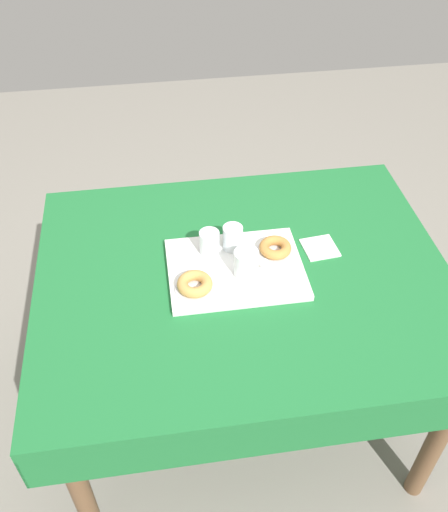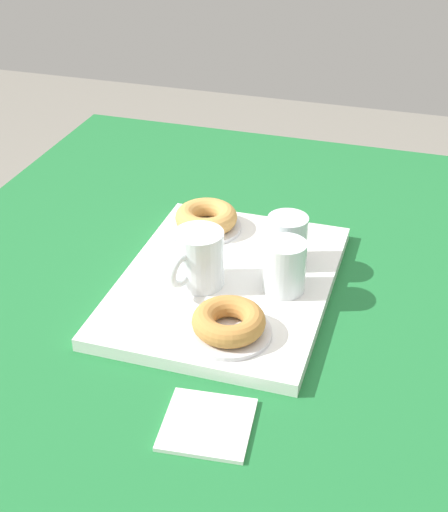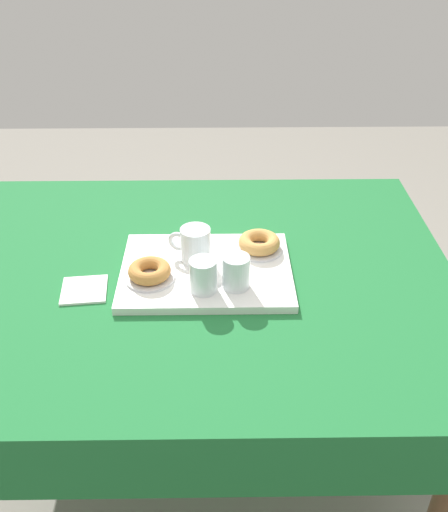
# 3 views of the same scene
# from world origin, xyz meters

# --- Properties ---
(ground_plane) EXTENTS (6.00, 6.00, 0.00)m
(ground_plane) POSITION_xyz_m (0.00, 0.00, 0.00)
(ground_plane) COLOR gray
(dining_table) EXTENTS (1.33, 1.06, 0.77)m
(dining_table) POSITION_xyz_m (0.00, 0.00, 0.68)
(dining_table) COLOR #1E6B33
(dining_table) RESTS_ON ground
(serving_tray) EXTENTS (0.43, 0.33, 0.02)m
(serving_tray) POSITION_xyz_m (0.03, -0.01, 0.78)
(serving_tray) COLOR white
(serving_tray) RESTS_ON dining_table
(tea_mug_left) EXTENTS (0.12, 0.08, 0.09)m
(tea_mug_left) POSITION_xyz_m (0.00, 0.02, 0.83)
(tea_mug_left) COLOR white
(tea_mug_left) RESTS_ON serving_tray
(water_glass_near) EXTENTS (0.07, 0.07, 0.08)m
(water_glass_near) POSITION_xyz_m (0.10, -0.09, 0.83)
(water_glass_near) COLOR white
(water_glass_near) RESTS_ON serving_tray
(water_glass_far) EXTENTS (0.07, 0.07, 0.08)m
(water_glass_far) POSITION_xyz_m (0.02, -0.11, 0.83)
(water_glass_far) COLOR white
(water_glass_far) RESTS_ON serving_tray
(donut_plate_left) EXTENTS (0.12, 0.12, 0.01)m
(donut_plate_left) POSITION_xyz_m (-0.11, -0.06, 0.79)
(donut_plate_left) COLOR silver
(donut_plate_left) RESTS_ON serving_tray
(sugar_donut_left) EXTENTS (0.11, 0.11, 0.03)m
(sugar_donut_left) POSITION_xyz_m (-0.11, -0.06, 0.81)
(sugar_donut_left) COLOR #BC7F3D
(sugar_donut_left) RESTS_ON donut_plate_left
(donut_plate_right) EXTENTS (0.12, 0.12, 0.01)m
(donut_plate_right) POSITION_xyz_m (0.17, 0.07, 0.79)
(donut_plate_right) COLOR silver
(donut_plate_right) RESTS_ON serving_tray
(sugar_donut_right) EXTENTS (0.11, 0.11, 0.03)m
(sugar_donut_right) POSITION_xyz_m (0.17, 0.07, 0.81)
(sugar_donut_right) COLOR tan
(sugar_donut_right) RESTS_ON donut_plate_right
(paper_napkin) EXTENTS (0.12, 0.12, 0.01)m
(paper_napkin) POSITION_xyz_m (-0.27, -0.08, 0.77)
(paper_napkin) COLOR white
(paper_napkin) RESTS_ON dining_table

